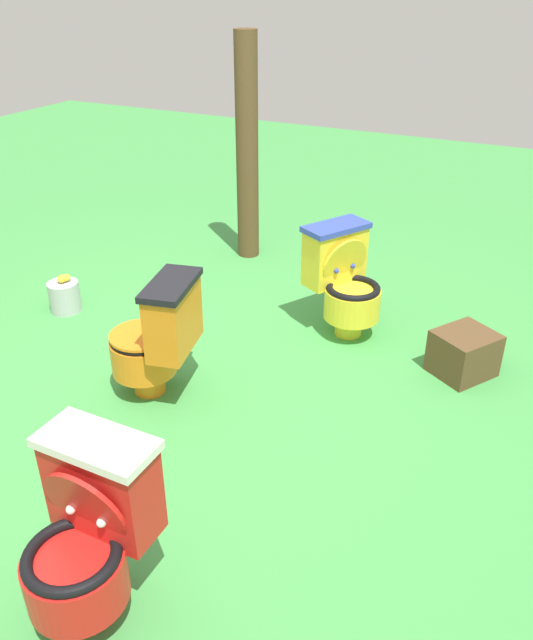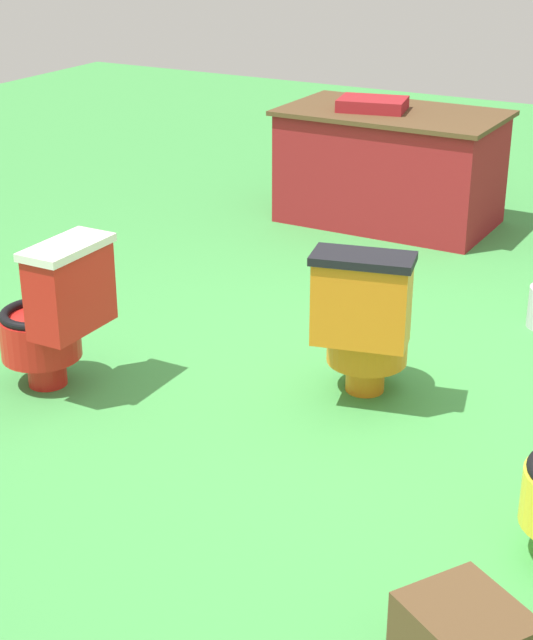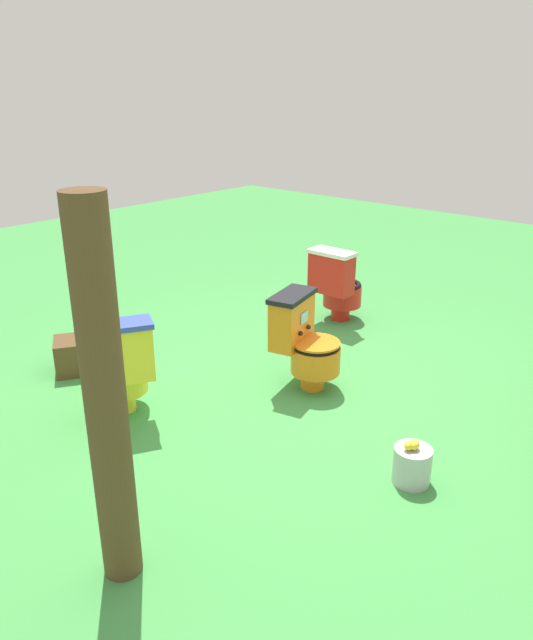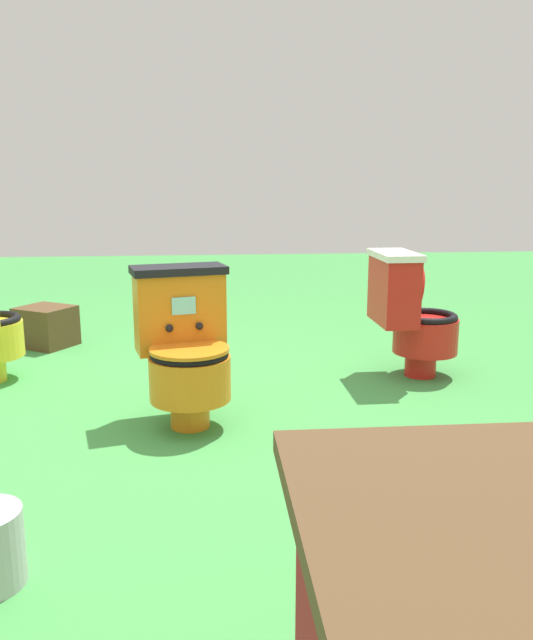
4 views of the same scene
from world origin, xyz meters
The scene contains 4 objects.
ground centered at (0.00, 0.00, 0.00)m, with size 14.00×14.00×0.00m, color #429947.
toilet_red centered at (-1.31, -0.60, 0.37)m, with size 0.49×0.43×0.73m.
toilet_orange centered at (-0.04, 0.00, 0.37)m, with size 0.51×0.57×0.73m.
vendor_table centered at (-0.95, 2.47, 0.39)m, with size 1.47×0.88×0.85m.
Camera 2 is at (1.56, -3.79, 2.15)m, focal length 56.50 mm.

